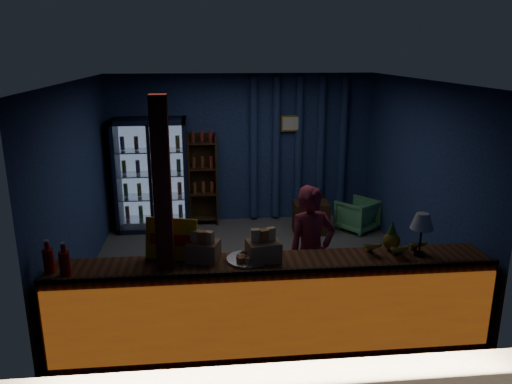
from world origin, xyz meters
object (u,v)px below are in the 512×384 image
pastry_tray (249,258)px  table_lamp (422,223)px  green_chair (357,215)px  shopkeeper (311,253)px

pastry_tray → table_lamp: (1.74, -0.06, 0.33)m
green_chair → pastry_tray: pastry_tray is taller
pastry_tray → shopkeeper: bearing=34.3°
shopkeeper → table_lamp: 1.26m
green_chair → pastry_tray: 3.96m
pastry_tray → green_chair: bearing=56.7°
green_chair → table_lamp: size_ratio=1.30×
green_chair → table_lamp: bearing=46.3°
shopkeeper → pastry_tray: bearing=-160.2°
shopkeeper → green_chair: (1.39, 2.75, -0.51)m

